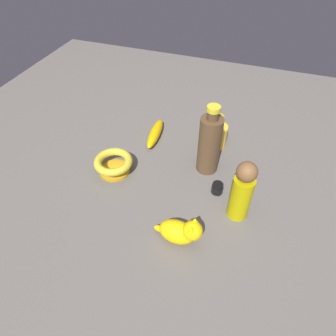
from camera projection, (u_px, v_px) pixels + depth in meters
ground at (168, 185)px, 1.01m from camera, size 2.00×2.00×0.00m
bottle_short at (216, 134)px, 1.13m from camera, size 0.08×0.08×0.13m
bottle_tall at (209, 144)px, 0.99m from camera, size 0.07×0.07×0.26m
nail_polish_jar at (217, 188)px, 0.98m from camera, size 0.04×0.04×0.04m
bowl at (114, 163)px, 1.03m from camera, size 0.13×0.13×0.06m
cat_figurine at (181, 231)px, 0.83m from camera, size 0.07×0.14×0.10m
person_figure_adult at (242, 191)px, 0.85m from camera, size 0.09×0.09×0.21m
banana at (155, 133)px, 1.18m from camera, size 0.19×0.06×0.04m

